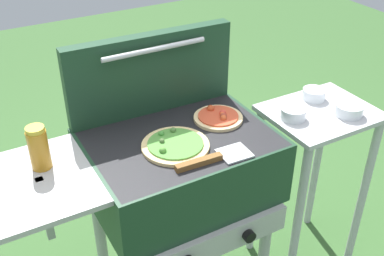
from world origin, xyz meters
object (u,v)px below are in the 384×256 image
object	(u,v)px
grill	(177,172)
spatula	(214,158)
sauce_jar	(39,148)
prep_table	(313,159)
topping_bowl_far	(349,110)
pizza_pepperoni	(218,117)
pizza_veggie	(175,145)
topping_bowl_near	(293,114)
topping_bowl_middle	(314,94)

from	to	relation	value
grill	spatula	size ratio (longest dim) A/B	3.66
sauce_jar	prep_table	bearing A→B (deg)	-2.94
prep_table	topping_bowl_far	size ratio (longest dim) A/B	7.22
pizza_pepperoni	pizza_veggie	distance (m)	0.24
pizza_pepperoni	prep_table	size ratio (longest dim) A/B	0.22
prep_table	topping_bowl_near	size ratio (longest dim) A/B	8.07
sauce_jar	spatula	distance (m)	0.54
pizza_pepperoni	prep_table	world-z (taller)	pizza_pepperoni
topping_bowl_near	pizza_veggie	bearing A→B (deg)	-173.77
pizza_veggie	spatula	xyz separation A→B (m)	(0.07, -0.13, -0.00)
pizza_pepperoni	spatula	bearing A→B (deg)	-125.26
grill	pizza_pepperoni	xyz separation A→B (m)	(0.19, 0.04, 0.15)
spatula	prep_table	size ratio (longest dim) A/B	0.32
prep_table	sauce_jar	bearing A→B (deg)	177.06
sauce_jar	spatula	world-z (taller)	sauce_jar
pizza_veggie	topping_bowl_near	distance (m)	0.57
spatula	topping_bowl_far	xyz separation A→B (m)	(0.70, 0.10, -0.07)
prep_table	topping_bowl_near	distance (m)	0.30
grill	pizza_pepperoni	size ratio (longest dim) A/B	5.36
pizza_pepperoni	sauce_jar	world-z (taller)	sauce_jar
pizza_veggie	prep_table	distance (m)	0.78
pizza_pepperoni	sauce_jar	xyz separation A→B (m)	(-0.63, 0.02, 0.06)
pizza_pepperoni	topping_bowl_near	size ratio (longest dim) A/B	1.77
grill	pizza_veggie	distance (m)	0.16
sauce_jar	topping_bowl_far	xyz separation A→B (m)	(1.19, -0.13, -0.13)
grill	topping_bowl_middle	xyz separation A→B (m)	(0.72, 0.10, 0.08)
pizza_pepperoni	topping_bowl_near	bearing A→B (deg)	-3.68
grill	topping_bowl_middle	size ratio (longest dim) A/B	9.79
pizza_pepperoni	topping_bowl_middle	xyz separation A→B (m)	(0.52, 0.06, -0.07)
sauce_jar	spatula	bearing A→B (deg)	-25.73
pizza_pepperoni	topping_bowl_middle	size ratio (longest dim) A/B	1.83
topping_bowl_middle	sauce_jar	bearing A→B (deg)	-178.11
prep_table	topping_bowl_far	bearing A→B (deg)	-45.72
topping_bowl_near	sauce_jar	bearing A→B (deg)	177.29
pizza_pepperoni	spatula	distance (m)	0.26
pizza_pepperoni	topping_bowl_middle	distance (m)	0.53
spatula	topping_bowl_middle	size ratio (longest dim) A/B	2.67
topping_bowl_far	topping_bowl_middle	distance (m)	0.17
pizza_pepperoni	topping_bowl_far	bearing A→B (deg)	-11.10
prep_table	topping_bowl_middle	size ratio (longest dim) A/B	8.33
sauce_jar	topping_bowl_near	distance (m)	0.98
spatula	topping_bowl_near	size ratio (longest dim) A/B	2.59
sauce_jar	topping_bowl_far	bearing A→B (deg)	-6.39
pizza_veggie	sauce_jar	size ratio (longest dim) A/B	1.56
sauce_jar	topping_bowl_middle	bearing A→B (deg)	1.89
sauce_jar	topping_bowl_far	distance (m)	1.20
grill	topping_bowl_far	size ratio (longest dim) A/B	8.48
topping_bowl_near	topping_bowl_far	distance (m)	0.23
topping_bowl_far	topping_bowl_near	bearing A→B (deg)	157.97
pizza_veggie	spatula	distance (m)	0.15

